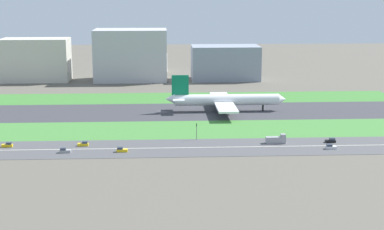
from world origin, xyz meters
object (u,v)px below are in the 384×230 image
(car_3, at_px, (84,144))
(car_1, at_px, (8,145))
(car_6, at_px, (331,147))
(hangar_building, at_px, (131,55))
(office_tower, at_px, (225,63))
(fuel_tank_west, at_px, (151,62))
(car_0, at_px, (331,141))
(car_2, at_px, (122,150))
(traffic_light, at_px, (197,130))
(terminal_building, at_px, (36,60))
(car_4, at_px, (65,151))
(truck_0, at_px, (276,140))
(airliner, at_px, (224,100))

(car_3, height_order, car_1, same)
(car_6, xyz_separation_m, car_1, (-133.01, 10.00, 0.00))
(hangar_building, relative_size, office_tower, 1.06)
(car_6, bearing_deg, fuel_tank_west, -71.94)
(car_0, xyz_separation_m, car_6, (-2.97, -10.00, 0.00))
(hangar_building, bearing_deg, car_2, -88.34)
(car_3, bearing_deg, traffic_light, 9.50)
(car_2, distance_m, fuel_tank_west, 237.23)
(car_2, xyz_separation_m, terminal_building, (-73.17, 192.00, 14.30))
(car_4, bearing_deg, car_3, -121.72)
(car_3, bearing_deg, car_1, 180.00)
(truck_0, bearing_deg, car_1, 180.00)
(airliner, xyz_separation_m, car_3, (-65.99, -68.00, -5.31))
(airliner, distance_m, truck_0, 69.83)
(traffic_light, xyz_separation_m, office_tower, (31.41, 174.01, 8.02))
(car_0, bearing_deg, car_2, -173.54)
(car_3, bearing_deg, airliner, 45.86)
(car_1, xyz_separation_m, traffic_light, (79.02, 7.99, 3.37))
(car_0, distance_m, terminal_building, 243.72)
(car_6, relative_size, hangar_building, 0.09)
(airliner, distance_m, car_2, 92.55)
(terminal_building, bearing_deg, traffic_light, -59.01)
(truck_0, height_order, traffic_light, traffic_light)
(car_0, bearing_deg, airliner, 119.68)
(terminal_building, height_order, office_tower, terminal_building)
(airliner, relative_size, car_4, 14.77)
(car_4, distance_m, fuel_tank_west, 239.07)
(car_2, relative_size, car_1, 1.00)
(car_6, xyz_separation_m, traffic_light, (-53.99, 17.99, 3.37))
(truck_0, bearing_deg, car_2, -171.22)
(office_tower, bearing_deg, truck_0, -89.37)
(car_6, distance_m, terminal_building, 249.37)
(truck_0, height_order, car_1, truck_0)
(airliner, bearing_deg, hangar_building, 115.80)
(car_3, xyz_separation_m, office_tower, (79.19, 182.00, 11.38))
(car_3, xyz_separation_m, car_6, (101.78, -10.00, 0.00))
(airliner, xyz_separation_m, car_4, (-72.17, -78.00, -5.31))
(car_0, distance_m, hangar_building, 205.51)
(truck_0, bearing_deg, terminal_building, 127.15)
(car_1, relative_size, fuel_tank_west, 0.17)
(car_0, bearing_deg, fuel_tank_west, 109.47)
(car_2, xyz_separation_m, car_1, (-47.69, 10.00, 0.00))
(truck_0, bearing_deg, car_4, -173.47)
(car_3, distance_m, office_tower, 198.81)
(airliner, xyz_separation_m, fuel_tank_west, (-41.50, 159.00, 1.25))
(car_1, bearing_deg, hangar_building, 76.97)
(car_4, height_order, traffic_light, traffic_light)
(hangar_building, bearing_deg, car_0, -62.72)
(truck_0, xyz_separation_m, car_6, (20.58, -10.00, -0.75))
(car_6, height_order, car_1, same)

